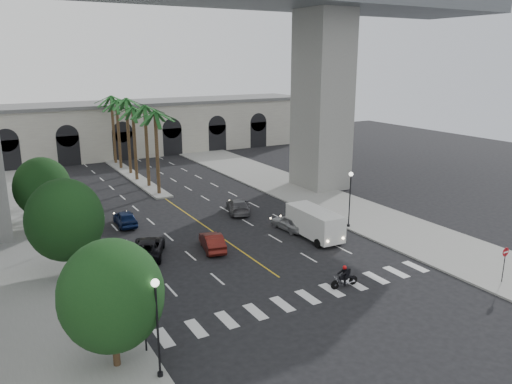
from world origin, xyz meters
The scene contains 30 objects.
ground centered at (0.00, 0.00, 0.00)m, with size 140.00×140.00×0.00m, color black.
sidewalk_left centered at (-15.00, 15.00, 0.07)m, with size 8.00×100.00×0.15m, color gray.
sidewalk_right centered at (15.00, 15.00, 0.07)m, with size 8.00×100.00×0.15m, color gray.
median centered at (0.00, 38.00, 0.10)m, with size 2.00×24.00×0.20m, color gray.
pier_building centered at (0.00, 55.00, 4.27)m, with size 71.00×10.50×8.50m.
bridge centered at (3.42, 22.00, 18.51)m, with size 75.00×13.00×26.00m.
palm_a centered at (0.00, 28.00, 9.10)m, with size 3.20×3.20×10.30m.
palm_b centered at (0.10, 32.00, 9.37)m, with size 3.20×3.20×10.60m.
palm_c centered at (-0.20, 36.00, 8.91)m, with size 3.20×3.20×10.10m.
palm_d centered at (0.15, 40.00, 9.65)m, with size 3.20×3.20×10.90m.
palm_e centered at (-0.10, 44.00, 9.19)m, with size 3.20×3.20×10.40m.
palm_f centered at (0.20, 48.00, 9.46)m, with size 3.20×3.20×10.70m.
street_tree_near centered at (-13.00, -3.00, 4.02)m, with size 5.20×5.20×6.89m.
street_tree_mid centered at (-13.00, 10.00, 4.21)m, with size 5.44×5.44×7.21m.
street_tree_far centered at (-13.00, 22.00, 3.90)m, with size 5.04×5.04×6.68m.
lamp_post_left_near centered at (-11.40, -5.00, 3.22)m, with size 0.40×0.40×5.35m.
lamp_post_left_far centered at (-11.40, 16.00, 3.22)m, with size 0.40×0.40×5.35m.
lamp_post_right centered at (11.40, 8.00, 3.22)m, with size 0.40×0.40×5.35m.
traffic_signal_near centered at (-11.30, -2.50, 2.51)m, with size 0.25×0.18×3.65m.
traffic_signal_far centered at (-11.30, 1.50, 2.51)m, with size 0.25×0.18×3.65m.
motorcycle_rider centered at (3.13, -1.50, 0.72)m, with size 2.21×0.60×1.59m.
car_a centered at (6.38, 10.26, 0.70)m, with size 1.66×4.14×1.41m, color #9D9EA2.
car_b centered at (-1.91, 9.34, 0.71)m, with size 1.51×4.33×1.43m, color #561611.
car_c centered at (-6.91, 10.70, 0.71)m, with size 2.35×5.09×1.41m, color black.
car_d centered at (4.71, 17.38, 0.71)m, with size 2.00×4.92×1.43m, color #5D5C61.
car_e centered at (-6.41, 19.05, 0.72)m, with size 1.70×4.23×1.44m, color #101F4A.
cargo_van centered at (7.04, 7.36, 1.43)m, with size 2.58×6.10×2.57m.
pedestrian_a centered at (-13.38, 1.31, 1.12)m, with size 0.71×0.46×1.94m, color black.
pedestrian_b centered at (-13.44, 6.81, 1.12)m, with size 0.94×0.74×1.94m, color black.
do_not_enter_sign centered at (13.00, -6.58, 1.96)m, with size 0.66×0.06×2.69m.
Camera 1 is at (-17.92, -25.89, 15.30)m, focal length 35.00 mm.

